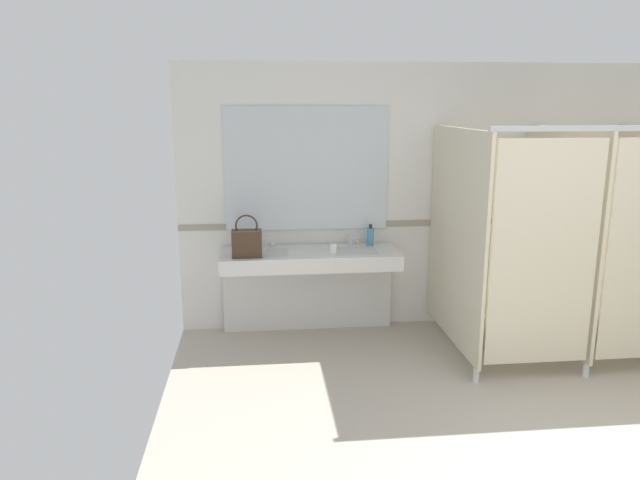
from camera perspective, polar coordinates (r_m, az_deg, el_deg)
The scene contains 8 objects.
wall_back at distance 6.31m, azimuth 16.23°, elevation 4.10°, with size 6.31×0.12×2.61m, color silver.
wall_back_tile_band at distance 6.29m, azimuth 16.30°, elevation 1.74°, with size 6.31×0.01×0.06m, color #9E937F.
vanity_counter at distance 5.73m, azimuth -1.05°, elevation -3.07°, with size 1.67×0.58×0.97m.
mirror_panel at distance 5.75m, azimuth -1.27°, elevation 6.83°, with size 1.57×0.02×1.19m, color silver.
bathroom_stalls at distance 5.82m, azimuth 26.95°, elevation 0.21°, with size 2.90×1.45×2.06m.
handbag at distance 5.40m, azimuth -7.04°, elevation -0.23°, with size 0.27×0.14×0.39m.
soap_dispenser at distance 5.82m, azimuth 4.86°, elevation 0.35°, with size 0.07×0.07×0.21m.
paper_cup at distance 5.49m, azimuth 1.27°, elevation -0.86°, with size 0.07×0.07×0.09m, color white.
Camera 1 is at (-2.38, -2.62, 2.22)m, focal length 33.33 mm.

